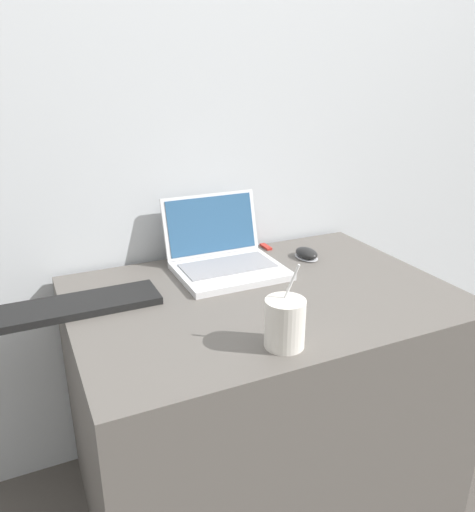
{
  "coord_description": "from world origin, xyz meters",
  "views": [
    {
      "loc": [
        -0.6,
        -0.76,
        1.31
      ],
      "look_at": [
        -0.03,
        0.48,
        0.79
      ],
      "focal_mm": 35.0,
      "sensor_mm": 36.0,
      "label": 1
    }
  ],
  "objects_px": {
    "usb_stick": "(266,247)",
    "computer_mouse": "(306,254)",
    "external_keyboard": "(71,307)",
    "laptop": "(224,256)",
    "drink_cup": "(285,322)"
  },
  "relations": [
    {
      "from": "drink_cup",
      "to": "computer_mouse",
      "type": "xyz_separation_m",
      "value": [
        0.35,
        0.46,
        -0.05
      ]
    },
    {
      "from": "computer_mouse",
      "to": "external_keyboard",
      "type": "distance_m",
      "value": 0.77
    },
    {
      "from": "usb_stick",
      "to": "computer_mouse",
      "type": "bearing_deg",
      "value": -61.84
    },
    {
      "from": "drink_cup",
      "to": "usb_stick",
      "type": "bearing_deg",
      "value": 65.75
    },
    {
      "from": "laptop",
      "to": "external_keyboard",
      "type": "height_order",
      "value": "laptop"
    },
    {
      "from": "drink_cup",
      "to": "external_keyboard",
      "type": "relative_size",
      "value": 0.43
    },
    {
      "from": "drink_cup",
      "to": "usb_stick",
      "type": "xyz_separation_m",
      "value": [
        0.27,
        0.6,
        -0.06
      ]
    },
    {
      "from": "usb_stick",
      "to": "drink_cup",
      "type": "bearing_deg",
      "value": -114.25
    },
    {
      "from": "drink_cup",
      "to": "external_keyboard",
      "type": "height_order",
      "value": "drink_cup"
    },
    {
      "from": "laptop",
      "to": "usb_stick",
      "type": "xyz_separation_m",
      "value": [
        0.21,
        0.12,
        -0.04
      ]
    },
    {
      "from": "computer_mouse",
      "to": "external_keyboard",
      "type": "bearing_deg",
      "value": -174.86
    },
    {
      "from": "external_keyboard",
      "to": "usb_stick",
      "type": "relative_size",
      "value": 7.65
    },
    {
      "from": "computer_mouse",
      "to": "usb_stick",
      "type": "bearing_deg",
      "value": 118.16
    },
    {
      "from": "external_keyboard",
      "to": "usb_stick",
      "type": "height_order",
      "value": "external_keyboard"
    },
    {
      "from": "laptop",
      "to": "computer_mouse",
      "type": "xyz_separation_m",
      "value": [
        0.29,
        -0.03,
        -0.03
      ]
    }
  ]
}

